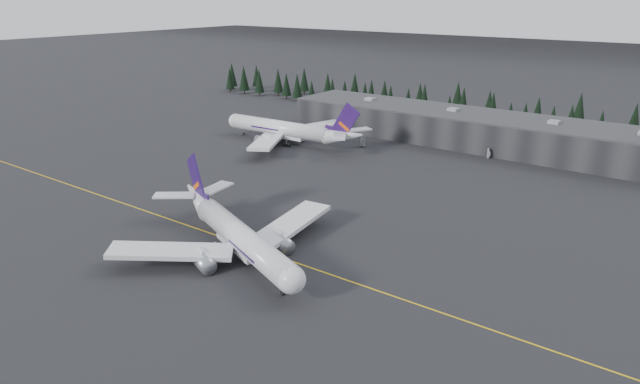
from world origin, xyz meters
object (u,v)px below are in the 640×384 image
Objects in this scene: jet_parked at (291,130)px; gse_vehicle_b at (489,157)px; gse_vehicle_a at (363,145)px; jet_main at (234,232)px; terminal at (475,129)px.

jet_parked is 78.11m from gse_vehicle_b.
gse_vehicle_a is at bearing -92.49° from gse_vehicle_b.
gse_vehicle_b is (73.17, 26.91, -4.88)m from jet_parked.
gse_vehicle_b is (46.93, 13.64, -0.02)m from gse_vehicle_a.
gse_vehicle_a is 48.87m from gse_vehicle_b.
jet_main is at bearing 119.83° from jet_parked.
jet_parked is (-54.77, 87.70, 0.34)m from jet_main.
terminal is 46.07m from gse_vehicle_a.
gse_vehicle_b is (12.63, -16.60, -5.61)m from terminal.
jet_parked reaches higher than gse_vehicle_b.
gse_vehicle_a is at bearing -155.32° from jet_parked.
terminal is 21.60m from gse_vehicle_b.
gse_vehicle_a is (-34.30, -30.24, -5.59)m from terminal.
gse_vehicle_a is (26.24, 13.27, -4.85)m from jet_parked.
jet_main is 116.16m from gse_vehicle_b.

